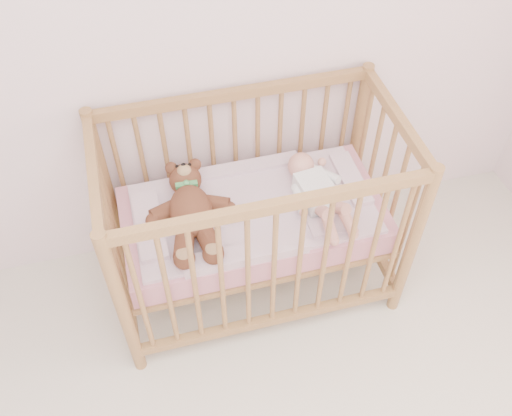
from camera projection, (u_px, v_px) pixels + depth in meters
name	position (u px, v px, depth m)	size (l,w,h in m)	color
wall_back	(148.00, 19.00, 2.26)	(4.00, 0.02, 2.70)	silver
crib	(253.00, 217.00, 2.69)	(1.36, 0.76, 1.00)	#AC8148
mattress	(253.00, 219.00, 2.70)	(1.22, 0.62, 0.13)	pink
blanket	(253.00, 209.00, 2.65)	(1.10, 0.58, 0.06)	#D492AE
baby	(316.00, 189.00, 2.63)	(0.27, 0.57, 0.14)	white
teddy_bear	(191.00, 212.00, 2.52)	(0.42, 0.60, 0.17)	brown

